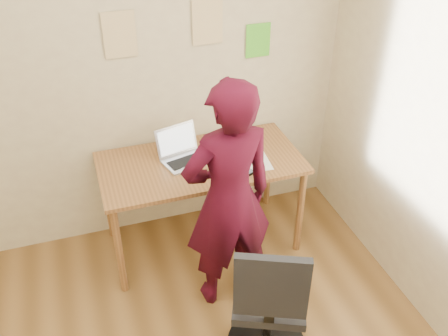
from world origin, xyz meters
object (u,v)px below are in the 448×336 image
object	(u,v)px
phone	(245,170)
office_chair	(269,309)
laptop	(182,153)
person	(229,200)
desk	(201,171)

from	to	relation	value
phone	office_chair	distance (m)	0.95
phone	office_chair	world-z (taller)	office_chair
laptop	phone	bearing A→B (deg)	-52.21
phone	person	bearing A→B (deg)	-148.31
person	desk	bearing A→B (deg)	-92.10
desk	phone	xyz separation A→B (m)	(0.25, -0.21, 0.09)
desk	office_chair	bearing A→B (deg)	-85.65
desk	person	xyz separation A→B (m)	(0.02, -0.54, 0.14)
phone	office_chair	xyz separation A→B (m)	(-0.17, -0.87, -0.35)
laptop	person	xyz separation A→B (m)	(0.13, -0.60, 0.00)
laptop	person	distance (m)	0.62
desk	person	bearing A→B (deg)	-87.68
phone	office_chair	size ratio (longest dim) A/B	0.16
laptop	office_chair	xyz separation A→B (m)	(0.19, -1.14, -0.40)
laptop	office_chair	size ratio (longest dim) A/B	0.40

